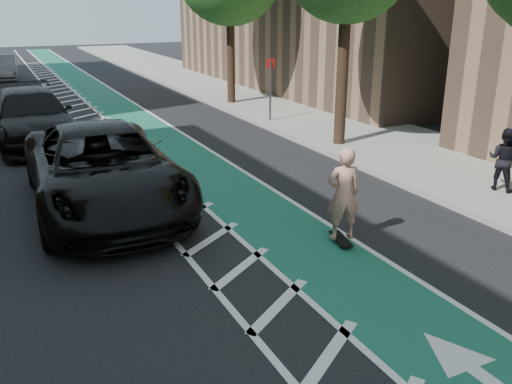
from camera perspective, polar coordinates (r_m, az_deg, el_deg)
ground at (r=8.05m, az=-7.36°, el=-14.24°), size 120.00×120.00×0.00m
bike_lane at (r=17.73m, az=-8.80°, el=4.56°), size 2.00×90.00×0.01m
buffer_strip at (r=17.36m, az=-13.53°, el=3.94°), size 1.40×90.00×0.01m
sidewalk_right at (r=20.53m, az=8.84°, el=6.75°), size 5.00×90.00×0.15m
curb_right at (r=19.26m, az=2.79°, el=6.15°), size 0.12×90.00×0.16m
sign_post at (r=21.01m, az=1.52°, el=10.79°), size 0.35×0.08×2.47m
skateboard at (r=10.71m, az=8.90°, el=-4.89°), size 0.39×0.81×0.11m
skateboarder at (r=10.37m, az=9.16°, el=-0.21°), size 0.74×0.57×1.81m
suv_near at (r=12.64m, az=-15.82°, el=2.39°), size 3.22×6.69×1.84m
suv_far at (r=19.57m, az=-22.57°, el=7.31°), size 2.71×6.14×1.75m
car_grey at (r=36.96m, az=-25.15°, el=11.74°), size 1.88×4.66×1.51m
pedestrian at (r=14.23m, az=24.64°, el=3.15°), size 0.79×0.89×1.52m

